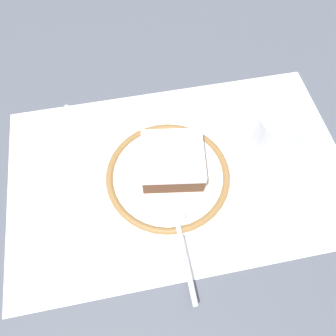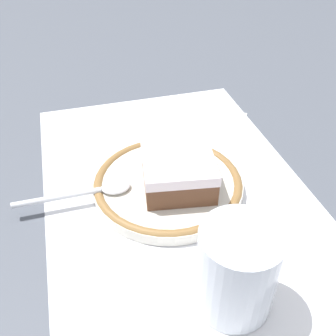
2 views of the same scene
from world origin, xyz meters
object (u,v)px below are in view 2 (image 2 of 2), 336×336
at_px(cup, 236,273).
at_px(plate, 168,184).
at_px(cake_slice, 180,170).
at_px(napkin, 197,120).
at_px(spoon, 94,191).

bearing_deg(cup, plate, -174.57).
xyz_separation_m(cake_slice, cup, (0.16, 0.00, 0.00)).
xyz_separation_m(cup, napkin, (-0.31, 0.07, -0.04)).
distance_m(plate, spoon, 0.09).
distance_m(cup, napkin, 0.32).
distance_m(plate, cup, 0.17).
xyz_separation_m(spoon, cup, (0.17, 0.11, 0.02)).
height_order(plate, cake_slice, cake_slice).
xyz_separation_m(plate, spoon, (-0.00, -0.09, 0.01)).
relative_size(plate, napkin, 1.32).
distance_m(cake_slice, cup, 0.16).
relative_size(spoon, cup, 1.54).
xyz_separation_m(plate, napkin, (-0.14, 0.09, -0.01)).
relative_size(plate, cake_slice, 1.85).
bearing_deg(plate, spoon, -91.16).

